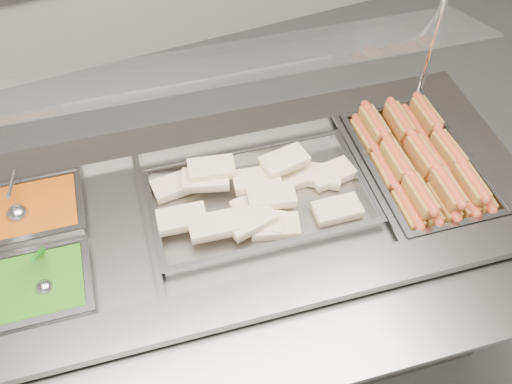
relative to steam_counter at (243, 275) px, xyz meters
name	(u,v)px	position (x,y,z in m)	size (l,w,h in m)	color
ground	(288,380)	(0.08, -0.29, -0.47)	(6.00, 6.00, 0.00)	#565659
steam_counter	(243,275)	(0.00, 0.00, 0.00)	(2.07, 1.11, 0.94)	slate
tray_rail	(289,352)	(-0.07, -0.53, 0.42)	(1.91, 0.61, 0.05)	gray
sneeze_guard	(220,66)	(0.03, 0.23, 0.85)	(1.76, 0.52, 0.46)	silver
pan_hotdogs	(417,170)	(0.65, -0.08, 0.43)	(0.43, 0.62, 0.10)	gray
pan_wraps	(259,201)	(0.06, -0.01, 0.44)	(0.76, 0.51, 0.07)	gray
pan_beans	(35,216)	(-0.65, 0.24, 0.43)	(0.34, 0.29, 0.10)	gray
pan_peas	(38,292)	(-0.69, -0.07, 0.43)	(0.34, 0.29, 0.10)	gray
hotdogs_in_buns	(418,162)	(0.64, -0.09, 0.48)	(0.35, 0.57, 0.12)	#93561E
tortilla_wraps	(258,195)	(0.06, -0.01, 0.49)	(0.71, 0.41, 0.10)	beige
ladle	(18,213)	(-0.70, 0.23, 0.48)	(0.07, 0.21, 0.14)	silver
serving_spoon	(44,282)	(-0.66, -0.08, 0.48)	(0.06, 0.18, 0.16)	silver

